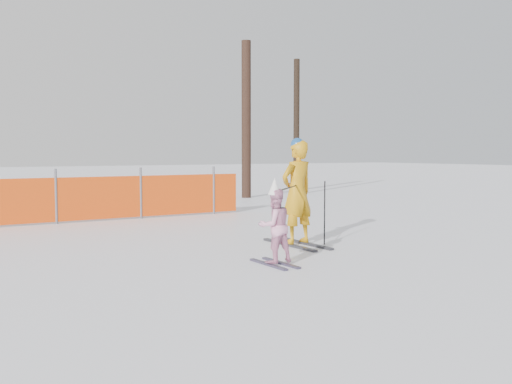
% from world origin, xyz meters
% --- Properties ---
extents(ground, '(120.00, 120.00, 0.00)m').
position_xyz_m(ground, '(0.00, 0.00, 0.00)').
color(ground, white).
rests_on(ground, ground).
extents(adult, '(0.70, 1.50, 1.87)m').
position_xyz_m(adult, '(1.13, 0.96, 0.93)').
color(adult, black).
rests_on(adult, ground).
extents(child, '(0.53, 0.91, 1.25)m').
position_xyz_m(child, '(-0.17, -0.28, 0.57)').
color(child, black).
rests_on(child, ground).
extents(ski_poles, '(1.67, 1.08, 1.12)m').
position_xyz_m(ski_poles, '(0.94, 0.52, 0.84)').
color(ski_poles, black).
rests_on(ski_poles, ground).
extents(tree_trunks, '(2.71, 0.61, 5.53)m').
position_xyz_m(tree_trunks, '(6.46, 10.50, 2.71)').
color(tree_trunks, black).
rests_on(tree_trunks, ground).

